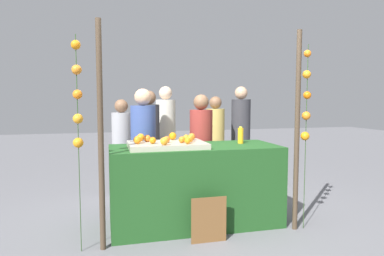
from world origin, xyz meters
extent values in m
plane|color=slate|center=(0.00, 0.00, 0.00)|extent=(24.00, 24.00, 0.00)
cube|color=#1E4C1E|center=(0.00, 0.00, 0.47)|extent=(1.98, 0.81, 0.94)
cube|color=#B2AD99|center=(-0.35, -0.05, 0.97)|extent=(0.87, 0.59, 0.06)
sphere|color=orange|center=(-0.42, -0.28, 1.04)|extent=(0.08, 0.08, 0.08)
sphere|color=orange|center=(-0.69, -0.11, 1.05)|extent=(0.09, 0.09, 0.09)
sphere|color=orange|center=(-0.62, 0.15, 1.05)|extent=(0.09, 0.09, 0.09)
sphere|color=orange|center=(-0.23, 0.18, 1.05)|extent=(0.09, 0.09, 0.09)
sphere|color=orange|center=(-0.19, -0.15, 1.04)|extent=(0.07, 0.07, 0.07)
sphere|color=orange|center=(-0.15, -0.25, 1.04)|extent=(0.07, 0.07, 0.07)
sphere|color=orange|center=(-0.52, -0.14, 1.04)|extent=(0.07, 0.07, 0.07)
sphere|color=orange|center=(-0.02, 0.08, 1.04)|extent=(0.08, 0.08, 0.08)
sphere|color=orange|center=(-0.56, 0.05, 1.04)|extent=(0.08, 0.08, 0.08)
sphere|color=orange|center=(-0.10, 0.05, 1.04)|extent=(0.07, 0.07, 0.07)
sphere|color=orange|center=(-0.09, -0.11, 1.04)|extent=(0.08, 0.08, 0.08)
sphere|color=orange|center=(-0.36, -0.09, 1.04)|extent=(0.08, 0.08, 0.08)
cylinder|color=#F8AC1B|center=(0.61, 0.09, 1.04)|extent=(0.07, 0.07, 0.19)
cylinder|color=yellow|center=(0.61, 0.09, 1.14)|extent=(0.04, 0.04, 0.02)
cube|color=brown|center=(0.00, -0.56, 0.23)|extent=(0.38, 0.01, 0.49)
cube|color=black|center=(0.00, -0.54, 0.23)|extent=(0.36, 0.02, 0.47)
cylinder|color=#384C8C|center=(-0.54, 0.62, 0.70)|extent=(0.33, 0.33, 1.41)
sphere|color=tan|center=(-0.54, 0.62, 1.52)|extent=(0.22, 0.22, 0.22)
cylinder|color=maroon|center=(0.25, 0.63, 0.67)|extent=(0.31, 0.31, 1.35)
sphere|color=brown|center=(0.25, 0.63, 1.45)|extent=(0.21, 0.21, 0.21)
cylinder|color=#333338|center=(1.38, 1.94, 0.75)|extent=(0.35, 0.35, 1.49)
sphere|color=tan|center=(1.38, 1.94, 1.61)|extent=(0.23, 0.23, 0.23)
cylinder|color=tan|center=(0.78, 1.60, 0.67)|extent=(0.31, 0.31, 1.33)
sphere|color=brown|center=(0.78, 1.60, 1.44)|extent=(0.21, 0.21, 0.21)
cylinder|color=#99999E|center=(-0.78, 1.40, 0.65)|extent=(0.30, 0.30, 1.29)
sphere|color=brown|center=(-0.78, 1.40, 1.39)|extent=(0.20, 0.20, 0.20)
cylinder|color=#333338|center=(-0.34, 1.54, 0.70)|extent=(0.33, 0.33, 1.41)
sphere|color=brown|center=(-0.34, 1.54, 1.52)|extent=(0.22, 0.22, 0.22)
cylinder|color=beige|center=(0.02, 2.07, 0.74)|extent=(0.34, 0.34, 1.49)
sphere|color=beige|center=(0.02, 2.07, 1.60)|extent=(0.23, 0.23, 0.23)
cylinder|color=#473828|center=(-1.07, -0.45, 1.13)|extent=(0.06, 0.06, 2.25)
cylinder|color=#473828|center=(1.07, -0.45, 1.13)|extent=(0.06, 0.06, 2.25)
cylinder|color=#2D4C23|center=(-1.28, -0.44, 1.05)|extent=(0.01, 0.01, 2.10)
sphere|color=orange|center=(-1.28, -0.44, 2.00)|extent=(0.09, 0.09, 0.09)
sphere|color=orange|center=(-1.27, -0.45, 1.77)|extent=(0.09, 0.09, 0.09)
sphere|color=orange|center=(-1.27, -0.44, 1.54)|extent=(0.09, 0.09, 0.09)
sphere|color=orange|center=(-1.27, -0.44, 1.31)|extent=(0.10, 0.10, 0.10)
sphere|color=orange|center=(-1.28, -0.44, 1.07)|extent=(0.10, 0.10, 0.10)
cylinder|color=#2D4C23|center=(1.18, -0.45, 1.05)|extent=(0.01, 0.01, 2.10)
sphere|color=orange|center=(1.17, -0.44, 2.00)|extent=(0.08, 0.08, 0.08)
sphere|color=orange|center=(1.17, -0.45, 1.77)|extent=(0.09, 0.09, 0.09)
sphere|color=orange|center=(1.19, -0.45, 1.54)|extent=(0.09, 0.09, 0.09)
sphere|color=orange|center=(1.17, -0.46, 1.31)|extent=(0.10, 0.10, 0.10)
sphere|color=orange|center=(1.17, -0.45, 1.07)|extent=(0.10, 0.10, 0.10)
camera|label=1|loc=(-1.03, -3.85, 1.49)|focal=31.90mm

